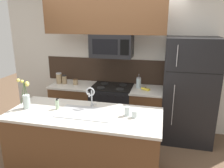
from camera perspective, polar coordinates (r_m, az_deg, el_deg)
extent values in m
plane|color=brown|center=(3.74, -3.35, -18.34)|extent=(10.00, 10.00, 0.00)
cube|color=silver|center=(4.34, 5.06, 5.34)|extent=(5.20, 0.10, 2.60)
cube|color=#332319|center=(4.37, 1.00, 3.47)|extent=(2.93, 0.01, 0.48)
cube|color=brown|center=(4.52, -9.73, -5.80)|extent=(0.80, 0.62, 0.88)
cube|color=beige|center=(4.37, -10.01, -0.27)|extent=(0.83, 0.65, 0.03)
cube|color=brown|center=(4.20, 8.88, -7.55)|extent=(0.56, 0.62, 0.88)
cube|color=beige|center=(4.04, 9.16, -1.64)|extent=(0.59, 0.65, 0.03)
cube|color=black|center=(4.28, 0.01, -6.59)|extent=(0.76, 0.62, 0.91)
cube|color=black|center=(4.12, 0.01, -0.69)|extent=(0.76, 0.62, 0.01)
cylinder|color=black|center=(4.04, -2.95, -0.93)|extent=(0.15, 0.15, 0.01)
cylinder|color=black|center=(3.96, 2.13, -1.30)|extent=(0.15, 0.15, 0.01)
cylinder|color=black|center=(4.29, -1.94, 0.13)|extent=(0.15, 0.15, 0.01)
cylinder|color=black|center=(4.21, 2.86, -0.19)|extent=(0.15, 0.15, 0.01)
cylinder|color=black|center=(3.92, -4.99, -2.70)|extent=(0.03, 0.02, 0.03)
cylinder|color=black|center=(3.88, -3.07, -2.86)|extent=(0.03, 0.02, 0.03)
cylinder|color=black|center=(3.85, -1.11, -3.02)|extent=(0.03, 0.02, 0.03)
cylinder|color=black|center=(3.82, 0.89, -3.18)|extent=(0.03, 0.02, 0.03)
cylinder|color=black|center=(3.79, 2.91, -3.34)|extent=(0.03, 0.02, 0.03)
cube|color=black|center=(3.94, -0.06, 9.98)|extent=(0.74, 0.40, 0.41)
cube|color=black|center=(3.77, -1.90, 9.67)|extent=(0.45, 0.00, 0.26)
cube|color=black|center=(3.69, 3.31, 9.51)|extent=(0.15, 0.00, 0.26)
cube|color=brown|center=(3.92, -1.98, 17.31)|extent=(2.12, 0.34, 0.60)
cube|color=black|center=(4.06, 19.35, -1.72)|extent=(0.88, 0.72, 1.86)
cube|color=black|center=(3.61, 20.49, 2.70)|extent=(0.84, 0.00, 0.01)
cylinder|color=#99999E|center=(3.52, 16.67, 7.06)|extent=(0.01, 0.01, 0.33)
cylinder|color=#99999E|center=(3.73, 15.64, -5.40)|extent=(0.01, 0.01, 0.71)
cylinder|color=#997F5B|center=(4.46, -13.66, 1.37)|extent=(0.11, 0.11, 0.19)
cylinder|color=#B2B2B7|center=(4.44, -13.76, 2.70)|extent=(0.11, 0.11, 0.02)
cylinder|color=#997F5B|center=(4.42, -12.33, 1.08)|extent=(0.09, 0.09, 0.16)
cylinder|color=black|center=(4.40, -12.40, 2.17)|extent=(0.09, 0.09, 0.02)
cylinder|color=#997F5B|center=(4.32, -9.51, 0.49)|extent=(0.09, 0.09, 0.10)
cylinder|color=#4C331E|center=(4.30, -9.54, 1.22)|extent=(0.09, 0.09, 0.01)
ellipsoid|color=yellow|center=(3.96, 8.63, -1.37)|extent=(0.17, 0.10, 0.07)
ellipsoid|color=yellow|center=(3.98, 8.72, -1.30)|extent=(0.18, 0.06, 0.07)
ellipsoid|color=yellow|center=(3.96, 8.79, -1.38)|extent=(0.18, 0.06, 0.06)
ellipsoid|color=yellow|center=(3.98, 8.91, -1.31)|extent=(0.17, 0.11, 0.06)
cylinder|color=brown|center=(3.96, 8.78, -0.94)|extent=(0.02, 0.02, 0.03)
cylinder|color=silver|center=(4.08, 6.95, 0.21)|extent=(0.09, 0.09, 0.18)
cylinder|color=#A3A3AA|center=(4.05, 7.00, 1.57)|extent=(0.08, 0.08, 0.02)
cylinder|color=#A3A3AA|center=(4.04, 7.02, 2.05)|extent=(0.01, 0.01, 0.05)
sphere|color=#A3A3AA|center=(4.03, 7.03, 2.50)|extent=(0.02, 0.02, 0.02)
cube|color=brown|center=(3.25, -7.04, -15.12)|extent=(2.08, 0.86, 0.88)
cube|color=beige|center=(3.04, -7.34, -7.79)|extent=(2.11, 0.89, 0.03)
cube|color=#ADAFB5|center=(3.02, -6.84, -7.48)|extent=(0.76, 0.44, 0.01)
cube|color=#ADAFB5|center=(3.11, -9.85, -8.45)|extent=(0.30, 0.33, 0.15)
cube|color=#ADAFB5|center=(3.00, -3.61, -9.21)|extent=(0.30, 0.33, 0.15)
cylinder|color=#B7BABF|center=(3.24, -5.27, -5.58)|extent=(0.04, 0.04, 0.02)
cylinder|color=#B7BABF|center=(3.20, -5.33, -3.59)|extent=(0.02, 0.02, 0.22)
torus|color=#B7BABF|center=(3.11, -5.70, -2.03)|extent=(0.13, 0.02, 0.13)
cylinder|color=#B7BABF|center=(3.07, -6.02, -2.87)|extent=(0.02, 0.02, 0.06)
cube|color=#B7BABF|center=(3.22, -4.69, -5.23)|extent=(0.07, 0.01, 0.01)
cylinder|color=beige|center=(3.20, -14.12, -5.27)|extent=(0.05, 0.05, 0.13)
cylinder|color=black|center=(3.18, -14.22, -3.97)|extent=(0.02, 0.02, 0.02)
cube|color=black|center=(3.16, -13.98, -3.70)|extent=(0.03, 0.01, 0.01)
cylinder|color=silver|center=(2.91, 3.91, -7.09)|extent=(0.07, 0.07, 0.13)
cylinder|color=silver|center=(2.87, 5.90, -7.84)|extent=(0.07, 0.07, 0.09)
cylinder|color=silver|center=(3.35, -21.43, -4.30)|extent=(0.10, 0.10, 0.20)
cylinder|color=silver|center=(3.38, -21.32, -5.32)|extent=(0.09, 0.09, 0.06)
cylinder|color=#386B2D|center=(3.32, -21.36, -2.44)|extent=(0.03, 0.03, 0.31)
sphere|color=#EFE066|center=(3.27, -21.35, 0.14)|extent=(0.06, 0.06, 0.06)
cylinder|color=#386B2D|center=(3.31, -22.31, -2.07)|extent=(0.07, 0.05, 0.36)
sphere|color=#EFE066|center=(3.26, -23.28, 0.89)|extent=(0.05, 0.05, 0.05)
cylinder|color=#386B2D|center=(3.33, -21.90, -2.19)|extent=(0.05, 0.02, 0.33)
sphere|color=#EFE066|center=(3.30, -22.44, 0.61)|extent=(0.05, 0.05, 0.05)
cylinder|color=#386B2D|center=(3.31, -21.33, -2.57)|extent=(0.04, 0.02, 0.29)
sphere|color=#EFE066|center=(3.27, -21.29, -0.13)|extent=(0.06, 0.06, 0.06)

